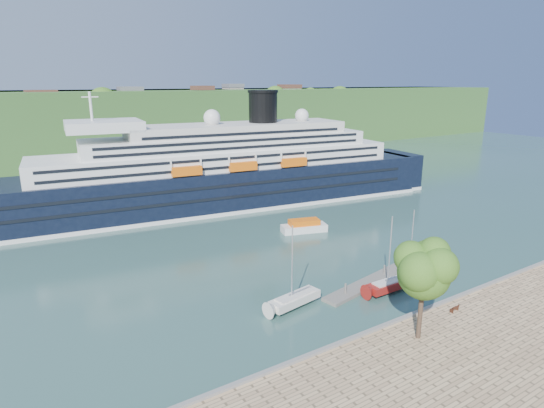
{
  "coord_description": "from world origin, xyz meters",
  "views": [
    {
      "loc": [
        -38.77,
        -31.29,
        27.28
      ],
      "look_at": [
        0.69,
        30.0,
        7.54
      ],
      "focal_mm": 30.0,
      "sensor_mm": 36.0,
      "label": 1
    }
  ],
  "objects": [
    {
      "name": "sailboat_red",
      "position": [
        4.65,
        6.94,
        5.08
      ],
      "size": [
        7.9,
        2.32,
        10.16
      ],
      "primitive_type": null,
      "rotation": [
        0.0,
        0.0,
        -0.02
      ],
      "color": "maroon",
      "rests_on": "ground"
    },
    {
      "name": "floating_pontoon",
      "position": [
        5.37,
        10.44,
        0.22
      ],
      "size": [
        20.26,
        5.99,
        0.45
      ],
      "primitive_type": null,
      "rotation": [
        0.0,
        0.0,
        0.18
      ],
      "color": "slate",
      "rests_on": "ground"
    },
    {
      "name": "quay_coping",
      "position": [
        0.0,
        -0.2,
        1.15
      ],
      "size": [
        220.0,
        0.5,
        0.3
      ],
      "primitive_type": "cube",
      "color": "slate",
      "rests_on": "promenade"
    },
    {
      "name": "tender_launch",
      "position": [
        10.08,
        33.49,
        1.18
      ],
      "size": [
        9.05,
        5.3,
        2.37
      ],
      "primitive_type": null,
      "rotation": [
        0.0,
        0.0,
        -0.3
      ],
      "color": "orange",
      "rests_on": "ground"
    },
    {
      "name": "sailboat_white_far",
      "position": [
        12.9,
        10.65,
        4.48
      ],
      "size": [
        7.04,
        4.92,
        8.96
      ],
      "primitive_type": null,
      "rotation": [
        0.0,
        0.0,
        0.48
      ],
      "color": "silver",
      "rests_on": "ground"
    },
    {
      "name": "cruise_ship",
      "position": [
        3.64,
        58.29,
        12.76
      ],
      "size": [
        114.82,
        30.99,
        25.52
      ],
      "primitive_type": null,
      "rotation": [
        0.0,
        0.0,
        -0.13
      ],
      "color": "black",
      "rests_on": "ground"
    },
    {
      "name": "park_bench",
      "position": [
        5.57,
        -2.2,
        1.43
      ],
      "size": [
        1.4,
        0.68,
        0.87
      ],
      "primitive_type": null,
      "rotation": [
        0.0,
        0.0,
        0.09
      ],
      "color": "#4D2516",
      "rests_on": "promenade"
    },
    {
      "name": "promenade_tree",
      "position": [
        -2.56,
        -3.69,
        6.99
      ],
      "size": [
        7.23,
        7.23,
        11.97
      ],
      "primitive_type": null,
      "color": "#2A5516",
      "rests_on": "promenade"
    },
    {
      "name": "far_hillside",
      "position": [
        0.0,
        145.0,
        12.0
      ],
      "size": [
        400.0,
        50.0,
        24.0
      ],
      "primitive_type": "cube",
      "color": "#2A5020",
      "rests_on": "ground"
    },
    {
      "name": "ground",
      "position": [
        0.0,
        0.0,
        0.0
      ],
      "size": [
        400.0,
        400.0,
        0.0
      ],
      "primitive_type": "plane",
      "color": "#2D5047",
      "rests_on": "ground"
    },
    {
      "name": "sailboat_white_near",
      "position": [
        -8.54,
        10.42,
        5.15
      ],
      "size": [
        8.21,
        3.42,
        10.29
      ],
      "primitive_type": null,
      "rotation": [
        0.0,
        0.0,
        0.16
      ],
      "color": "silver",
      "rests_on": "ground"
    }
  ]
}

